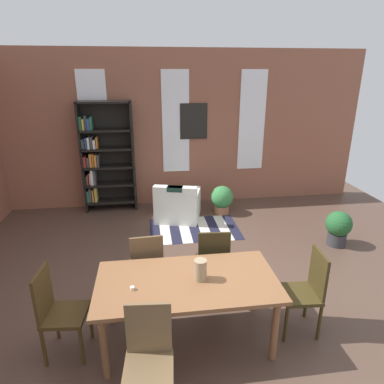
{
  "coord_description": "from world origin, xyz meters",
  "views": [
    {
      "loc": [
        -0.6,
        -3.44,
        2.7
      ],
      "look_at": [
        0.05,
        1.33,
        0.98
      ],
      "focal_mm": 31.47,
      "sensor_mm": 36.0,
      "label": 1
    }
  ],
  "objects": [
    {
      "name": "striped_rug",
      "position": [
        0.19,
        2.06,
        0.0
      ],
      "size": [
        1.61,
        1.06,
        0.01
      ],
      "color": "#1E1E33",
      "rests_on": "ground"
    },
    {
      "name": "window_pane_2",
      "position": [
        1.6,
        3.45,
        1.73
      ],
      "size": [
        0.55,
        0.02,
        2.05
      ],
      "primitive_type": "cube",
      "color": "white"
    },
    {
      "name": "window_pane_1",
      "position": [
        0.0,
        3.45,
        1.73
      ],
      "size": [
        0.55,
        0.02,
        2.05
      ],
      "primitive_type": "cube",
      "color": "white"
    },
    {
      "name": "vase_on_table",
      "position": [
        -0.13,
        -0.59,
        0.85
      ],
      "size": [
        0.13,
        0.13,
        0.22
      ],
      "primitive_type": "cylinder",
      "color": "#998466",
      "rests_on": "dining_table"
    },
    {
      "name": "bookshelf_tall",
      "position": [
        -1.46,
        3.26,
        1.1
      ],
      "size": [
        1.03,
        0.33,
        2.19
      ],
      "color": "black",
      "rests_on": "ground"
    },
    {
      "name": "potted_plant_corner",
      "position": [
        2.43,
        1.16,
        0.32
      ],
      "size": [
        0.42,
        0.42,
        0.59
      ],
      "color": "#333338",
      "rests_on": "ground"
    },
    {
      "name": "armchair_white",
      "position": [
        -0.06,
        2.57,
        0.28
      ],
      "size": [
        0.98,
        0.98,
        0.75
      ],
      "color": "white",
      "rests_on": "ground"
    },
    {
      "name": "dining_chair_near_left",
      "position": [
        -0.67,
        -1.28,
        0.51
      ],
      "size": [
        0.43,
        0.43,
        0.95
      ],
      "color": "brown",
      "rests_on": "ground"
    },
    {
      "name": "tealight_candle_0",
      "position": [
        -0.8,
        -0.67,
        0.76
      ],
      "size": [
        0.04,
        0.04,
        0.03
      ],
      "primitive_type": "cylinder",
      "color": "silver",
      "rests_on": "dining_table"
    },
    {
      "name": "dining_chair_far_left",
      "position": [
        -0.67,
        0.11,
        0.51
      ],
      "size": [
        0.43,
        0.43,
        0.95
      ],
      "color": "brown",
      "rests_on": "ground"
    },
    {
      "name": "back_wall_brick",
      "position": [
        0.0,
        3.52,
        1.58
      ],
      "size": [
        7.87,
        0.12,
        3.15
      ],
      "primitive_type": "cube",
      "color": "#935842",
      "rests_on": "ground"
    },
    {
      "name": "dining_chair_head_left",
      "position": [
        -1.54,
        -0.58,
        0.51
      ],
      "size": [
        0.44,
        0.44,
        0.95
      ],
      "color": "#422F15",
      "rests_on": "ground"
    },
    {
      "name": "ground_plane",
      "position": [
        0.0,
        0.0,
        0.0
      ],
      "size": [
        9.0,
        9.0,
        0.0
      ],
      "primitive_type": "plane",
      "color": "brown"
    },
    {
      "name": "potted_plant_by_shelf",
      "position": [
        0.84,
        2.73,
        0.3
      ],
      "size": [
        0.45,
        0.45,
        0.56
      ],
      "color": "#9E6042",
      "rests_on": "ground"
    },
    {
      "name": "framed_picture",
      "position": [
        0.37,
        3.45,
        1.75
      ],
      "size": [
        0.56,
        0.03,
        0.72
      ],
      "primitive_type": "cube",
      "color": "black"
    },
    {
      "name": "dining_chair_far_right",
      "position": [
        0.14,
        0.11,
        0.51
      ],
      "size": [
        0.43,
        0.43,
        0.95
      ],
      "color": "#2F2814",
      "rests_on": "ground"
    },
    {
      "name": "dining_table",
      "position": [
        -0.26,
        -0.59,
        0.66
      ],
      "size": [
        1.82,
        0.94,
        0.74
      ],
      "color": "brown",
      "rests_on": "ground"
    },
    {
      "name": "window_pane_0",
      "position": [
        -1.6,
        3.45,
        1.73
      ],
      "size": [
        0.55,
        0.02,
        2.05
      ],
      "primitive_type": "cube",
      "color": "white"
    },
    {
      "name": "dining_chair_head_right",
      "position": [
        1.02,
        -0.59,
        0.51
      ],
      "size": [
        0.43,
        0.43,
        0.95
      ],
      "color": "#392F14",
      "rests_on": "ground"
    }
  ]
}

